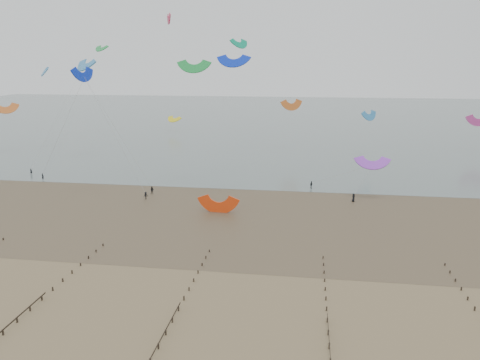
{
  "coord_description": "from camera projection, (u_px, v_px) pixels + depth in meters",
  "views": [
    {
      "loc": [
        18.85,
        -56.38,
        29.72
      ],
      "look_at": [
        6.66,
        28.0,
        8.0
      ],
      "focal_mm": 35.0,
      "sensor_mm": 36.0,
      "label": 1
    }
  ],
  "objects": [
    {
      "name": "grounded_kite",
      "position": [
        218.0,
        212.0,
        94.63
      ],
      "size": [
        7.59,
        6.12,
        3.96
      ],
      "primitive_type": null,
      "rotation": [
        1.54,
        0.0,
        -0.07
      ],
      "color": "#F33E0F",
      "rests_on": "ground"
    },
    {
      "name": "kitesurfer_lead",
      "position": [
        43.0,
        177.0,
        120.5
      ],
      "size": [
        0.68,
        0.53,
        1.66
      ],
      "primitive_type": "imported",
      "rotation": [
        0.0,
        0.0,
        2.91
      ],
      "color": "black",
      "rests_on": "ground"
    },
    {
      "name": "kitesurfers",
      "position": [
        317.0,
        191.0,
        106.66
      ],
      "size": [
        147.1,
        20.56,
        1.86
      ],
      "color": "black",
      "rests_on": "ground"
    },
    {
      "name": "sea_and_shore",
      "position": [
        194.0,
        208.0,
        97.59
      ],
      "size": [
        500.0,
        665.0,
        0.03
      ],
      "color": "#475654",
      "rests_on": "ground"
    },
    {
      "name": "ground",
      "position": [
        163.0,
        285.0,
        64.03
      ],
      "size": [
        500.0,
        500.0,
        0.0
      ],
      "primitive_type": "plane",
      "color": "brown",
      "rests_on": "ground"
    },
    {
      "name": "kites_airborne",
      "position": [
        213.0,
        87.0,
        144.9
      ],
      "size": [
        266.79,
        112.31,
        45.05
      ],
      "color": "#0A2BD6",
      "rests_on": "ground"
    }
  ]
}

